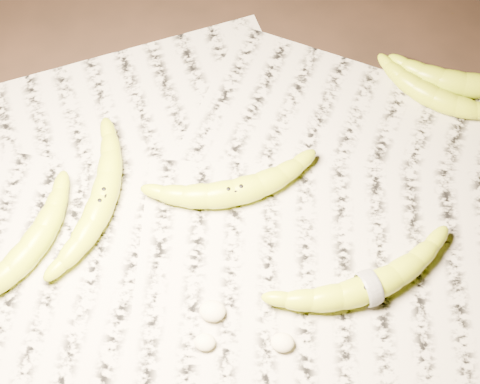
# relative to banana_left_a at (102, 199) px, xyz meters

# --- Properties ---
(ground) EXTENTS (3.00, 3.00, 0.00)m
(ground) POSITION_rel_banana_left_a_xyz_m (0.17, -0.02, -0.03)
(ground) COLOR black
(ground) RESTS_ON ground
(newspaper_patch) EXTENTS (0.90, 0.70, 0.01)m
(newspaper_patch) POSITION_rel_banana_left_a_xyz_m (0.18, -0.03, -0.02)
(newspaper_patch) COLOR #BBB6A0
(newspaper_patch) RESTS_ON ground
(banana_left_a) EXTENTS (0.10, 0.22, 0.04)m
(banana_left_a) POSITION_rel_banana_left_a_xyz_m (0.00, 0.00, 0.00)
(banana_left_a) COLOR #B3C919
(banana_left_a) RESTS_ON newspaper_patch
(banana_left_b) EXTENTS (0.15, 0.20, 0.04)m
(banana_left_b) POSITION_rel_banana_left_a_xyz_m (-0.09, -0.08, -0.00)
(banana_left_b) COLOR #B3C919
(banana_left_b) RESTS_ON newspaper_patch
(banana_center) EXTENTS (0.22, 0.12, 0.04)m
(banana_center) POSITION_rel_banana_left_a_xyz_m (0.18, 0.02, 0.00)
(banana_center) COLOR #B3C919
(banana_center) RESTS_ON newspaper_patch
(banana_taped) EXTENTS (0.23, 0.15, 0.04)m
(banana_taped) POSITION_rel_banana_left_a_xyz_m (0.36, -0.11, 0.00)
(banana_taped) COLOR #B3C919
(banana_taped) RESTS_ON newspaper_patch
(banana_upper_a) EXTENTS (0.18, 0.13, 0.03)m
(banana_upper_a) POSITION_rel_banana_left_a_xyz_m (0.47, 0.20, -0.00)
(banana_upper_a) COLOR #B3C919
(banana_upper_a) RESTS_ON newspaper_patch
(banana_upper_b) EXTENTS (0.20, 0.09, 0.04)m
(banana_upper_b) POSITION_rel_banana_left_a_xyz_m (0.51, 0.22, 0.00)
(banana_upper_b) COLOR #B3C919
(banana_upper_b) RESTS_ON newspaper_patch
(measuring_tape) EXTENTS (0.02, 0.05, 0.05)m
(measuring_tape) POSITION_rel_banana_left_a_xyz_m (0.36, -0.11, 0.00)
(measuring_tape) COLOR white
(measuring_tape) RESTS_ON newspaper_patch
(flesh_chunk_a) EXTENTS (0.03, 0.03, 0.02)m
(flesh_chunk_a) POSITION_rel_banana_left_a_xyz_m (0.16, -0.14, -0.01)
(flesh_chunk_a) COLOR #EFE8B9
(flesh_chunk_a) RESTS_ON newspaper_patch
(flesh_chunk_b) EXTENTS (0.03, 0.02, 0.02)m
(flesh_chunk_b) POSITION_rel_banana_left_a_xyz_m (0.15, -0.18, -0.01)
(flesh_chunk_b) COLOR #EFE8B9
(flesh_chunk_b) RESTS_ON newspaper_patch
(flesh_chunk_c) EXTENTS (0.03, 0.03, 0.02)m
(flesh_chunk_c) POSITION_rel_banana_left_a_xyz_m (0.25, -0.18, -0.01)
(flesh_chunk_c) COLOR #EFE8B9
(flesh_chunk_c) RESTS_ON newspaper_patch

